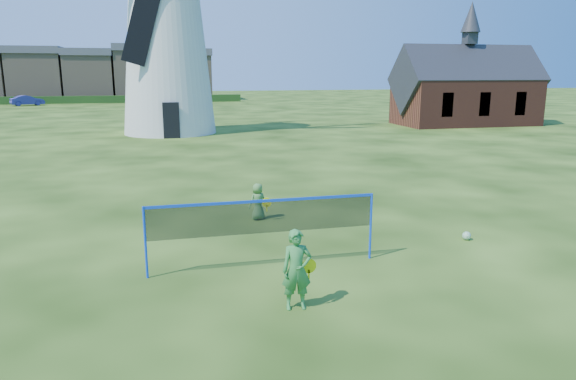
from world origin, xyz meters
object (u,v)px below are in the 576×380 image
(player_boy, at_px, (258,202))
(play_ball, at_px, (467,236))
(player_girl, at_px, (297,270))
(windmill, at_px, (166,35))
(car_right, at_px, (27,101))
(chapel, at_px, (466,91))
(badminton_net, at_px, (264,218))

(player_boy, distance_m, play_ball, 5.83)
(player_girl, height_order, player_boy, player_girl)
(windmill, distance_m, player_girl, 29.95)
(player_boy, height_order, play_ball, player_boy)
(windmill, bearing_deg, player_girl, -87.04)
(player_boy, distance_m, car_right, 61.97)
(windmill, bearing_deg, player_boy, -85.30)
(windmill, relative_size, chapel, 1.75)
(car_right, bearing_deg, play_ball, 176.62)
(chapel, bearing_deg, windmill, -178.57)
(badminton_net, height_order, play_ball, badminton_net)
(badminton_net, xyz_separation_m, play_ball, (5.45, 0.68, -1.03))
(badminton_net, distance_m, play_ball, 5.59)
(windmill, bearing_deg, play_ball, -75.64)
(windmill, xyz_separation_m, badminton_net, (1.33, -27.18, -5.52))
(chapel, bearing_deg, badminton_net, -128.66)
(player_girl, xyz_separation_m, player_boy, (0.40, 6.01, -0.21))
(player_boy, relative_size, play_ball, 4.89)
(player_girl, distance_m, play_ball, 6.02)
(windmill, relative_size, player_boy, 18.50)
(badminton_net, relative_size, player_boy, 4.70)
(play_ball, bearing_deg, chapel, 58.26)
(badminton_net, xyz_separation_m, player_girl, (0.18, -2.15, -0.39))
(windmill, relative_size, badminton_net, 3.94)
(badminton_net, xyz_separation_m, player_boy, (0.59, 3.86, -0.60))
(badminton_net, bearing_deg, chapel, 51.34)
(chapel, bearing_deg, car_right, 139.09)
(player_boy, bearing_deg, windmill, -104.45)
(player_girl, relative_size, car_right, 0.38)
(player_girl, bearing_deg, player_boy, 90.35)
(badminton_net, bearing_deg, player_boy, 81.36)
(player_girl, distance_m, player_boy, 6.03)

